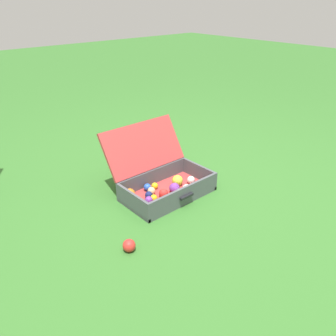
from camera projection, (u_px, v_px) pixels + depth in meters
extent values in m
plane|color=#336B28|center=(182.00, 195.00, 2.43)|extent=(16.00, 16.00, 0.00)
cube|color=#B23838|center=(168.00, 194.00, 2.42)|extent=(0.62, 0.35, 0.03)
cube|color=#4C5156|center=(133.00, 202.00, 2.22)|extent=(0.02, 0.35, 0.14)
cube|color=#4C5156|center=(199.00, 173.00, 2.58)|extent=(0.02, 0.35, 0.14)
cube|color=#4C5156|center=(184.00, 196.00, 2.29)|extent=(0.59, 0.02, 0.14)
cube|color=#4C5156|center=(153.00, 178.00, 2.51)|extent=(0.59, 0.02, 0.14)
cube|color=#B23838|center=(144.00, 146.00, 2.48)|extent=(0.62, 0.20, 0.31)
cube|color=black|center=(187.00, 196.00, 2.27)|extent=(0.11, 0.02, 0.02)
sphere|color=white|center=(191.00, 180.00, 2.52)|extent=(0.06, 0.06, 0.06)
sphere|color=yellow|center=(154.00, 198.00, 2.31)|extent=(0.05, 0.05, 0.05)
sphere|color=#CCDB38|center=(177.00, 180.00, 2.49)|extent=(0.08, 0.08, 0.08)
sphere|color=purple|center=(174.00, 188.00, 2.40)|extent=(0.07, 0.07, 0.07)
sphere|color=navy|center=(196.00, 186.00, 2.43)|extent=(0.06, 0.06, 0.06)
sphere|color=#D1B784|center=(151.00, 191.00, 2.38)|extent=(0.05, 0.05, 0.05)
sphere|color=yellow|center=(155.00, 186.00, 2.45)|extent=(0.05, 0.05, 0.05)
sphere|color=white|center=(181.00, 193.00, 2.34)|extent=(0.07, 0.07, 0.07)
sphere|color=red|center=(164.00, 193.00, 2.34)|extent=(0.06, 0.06, 0.06)
sphere|color=purple|center=(149.00, 200.00, 2.27)|extent=(0.05, 0.05, 0.05)
sphere|color=navy|center=(143.00, 205.00, 2.23)|extent=(0.05, 0.05, 0.05)
sphere|color=blue|center=(147.00, 187.00, 2.43)|extent=(0.05, 0.05, 0.05)
sphere|color=orange|center=(130.00, 194.00, 2.33)|extent=(0.07, 0.07, 0.07)
sphere|color=white|center=(187.00, 189.00, 2.39)|extent=(0.07, 0.07, 0.07)
sphere|color=navy|center=(149.00, 195.00, 2.34)|extent=(0.05, 0.05, 0.05)
sphere|color=red|center=(129.00, 245.00, 1.89)|extent=(0.07, 0.07, 0.07)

